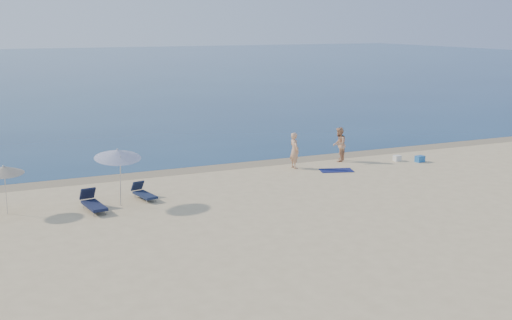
{
  "coord_description": "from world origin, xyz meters",
  "views": [
    {
      "loc": [
        -13.43,
        -10.82,
        7.36
      ],
      "look_at": [
        -1.36,
        16.0,
        1.0
      ],
      "focal_mm": 45.0,
      "sensor_mm": 36.0,
      "label": 1
    }
  ],
  "objects_px": {
    "person_left": "(294,150)",
    "person_right": "(339,144)",
    "blue_cooler": "(420,159)",
    "umbrella_near": "(118,154)"
  },
  "relations": [
    {
      "from": "person_left",
      "to": "person_right",
      "type": "bearing_deg",
      "value": -80.64
    },
    {
      "from": "person_right",
      "to": "blue_cooler",
      "type": "bearing_deg",
      "value": 105.24
    },
    {
      "from": "person_right",
      "to": "blue_cooler",
      "type": "xyz_separation_m",
      "value": [
        3.87,
        -1.95,
        -0.76
      ]
    },
    {
      "from": "blue_cooler",
      "to": "umbrella_near",
      "type": "bearing_deg",
      "value": 178.26
    },
    {
      "from": "person_right",
      "to": "umbrella_near",
      "type": "bearing_deg",
      "value": -32.51
    },
    {
      "from": "person_left",
      "to": "blue_cooler",
      "type": "bearing_deg",
      "value": -102.09
    },
    {
      "from": "person_left",
      "to": "person_right",
      "type": "distance_m",
      "value": 2.99
    },
    {
      "from": "umbrella_near",
      "to": "blue_cooler",
      "type": "bearing_deg",
      "value": 3.91
    },
    {
      "from": "person_left",
      "to": "umbrella_near",
      "type": "height_order",
      "value": "umbrella_near"
    },
    {
      "from": "person_right",
      "to": "blue_cooler",
      "type": "height_order",
      "value": "person_right"
    }
  ]
}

